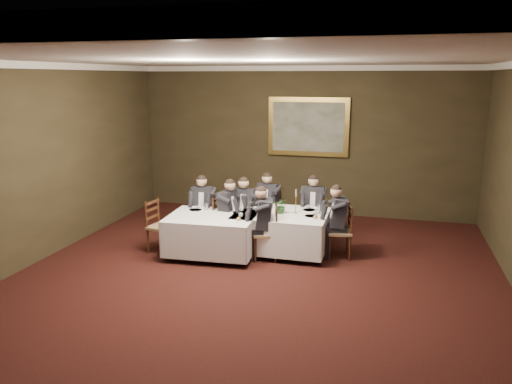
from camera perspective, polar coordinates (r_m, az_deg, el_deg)
The scene contains 27 objects.
ground at distance 7.74m, azimuth -1.38°, elevation -11.79°, with size 10.00×10.00×0.00m, color black.
ceiling at distance 7.03m, azimuth -1.54°, elevation 15.08°, with size 8.00×10.00×0.10m, color silver.
back_wall at distance 11.99m, azimuth 5.44°, elevation 5.80°, with size 8.00×0.10×3.50m, color #2E2817.
left_wall at distance 9.15m, azimuth -26.23°, elevation 2.26°, with size 0.10×10.00×3.50m, color #2E2817.
crown_molding at distance 7.03m, azimuth -1.54°, elevation 14.59°, with size 8.00×10.00×0.12m.
table_main at distance 9.43m, azimuth 2.91°, elevation -4.25°, with size 1.73×1.32×0.67m.
table_second at distance 9.28m, azimuth -5.02°, elevation -4.58°, with size 1.68×1.32×0.67m.
chair_main_backleft at distance 10.40m, azimuth 1.46°, elevation -3.52°, with size 0.52×0.50×1.00m.
diner_main_backleft at distance 10.33m, azimuth 1.44°, elevation -2.32°, with size 0.49×0.55×1.35m.
chair_main_backright at distance 10.23m, azimuth 6.51°, elevation -3.89°, with size 0.46×0.44×1.00m.
diner_main_backright at distance 10.16m, azimuth 6.54°, elevation -2.67°, with size 0.43×0.50×1.35m.
chair_main_endleft at distance 9.76m, azimuth -3.41°, elevation -4.67°, with size 0.49×0.50×1.00m.
diner_main_endleft at distance 9.69m, azimuth -3.37°, elevation -3.39°, with size 0.54×0.47×1.35m.
chair_main_endright at distance 9.32m, azimuth 9.52°, elevation -5.69°, with size 0.50×0.52×1.00m.
diner_main_endright at distance 9.25m, azimuth 9.50°, elevation -4.35°, with size 0.55×0.49×1.35m.
chair_sec_backleft at distance 10.20m, azimuth -5.99°, elevation -3.93°, with size 0.49×0.47×1.00m.
diner_sec_backleft at distance 10.13m, azimuth -6.03°, elevation -2.71°, with size 0.46×0.53×1.35m.
chair_sec_backright at distance 9.98m, azimuth -1.25°, elevation -4.25°, with size 0.44×0.42×1.00m.
diner_sec_backright at distance 9.90m, azimuth -1.28°, elevation -3.01°, with size 0.42×0.48×1.35m.
chair_sec_endright at distance 9.10m, azimuth 1.17°, elevation -5.98°, with size 0.51×0.53×1.00m.
diner_sec_endright at distance 9.03m, azimuth 1.11°, elevation -4.61°, with size 0.56×0.50×1.35m.
chair_sec_endleft at distance 9.66m, azimuth -10.80°, elevation -5.07°, with size 0.49×0.51×1.00m.
centerpiece at distance 9.29m, azimuth 2.88°, elevation -1.50°, with size 0.28×0.24×0.31m, color #2D5926.
candlestick at distance 9.31m, azimuth 4.56°, elevation -1.39°, with size 0.07×0.07×0.47m.
place_setting_table_main at distance 9.79m, azimuth 1.06°, elevation -1.47°, with size 0.33×0.31×0.14m.
place_setting_table_second at distance 9.62m, azimuth -6.59°, elevation -1.82°, with size 0.33×0.31×0.14m.
painting at distance 11.87m, azimuth 5.99°, elevation 7.42°, with size 1.91×0.09×1.37m.
Camera 1 is at (2.02, -6.73, 3.25)m, focal length 35.00 mm.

